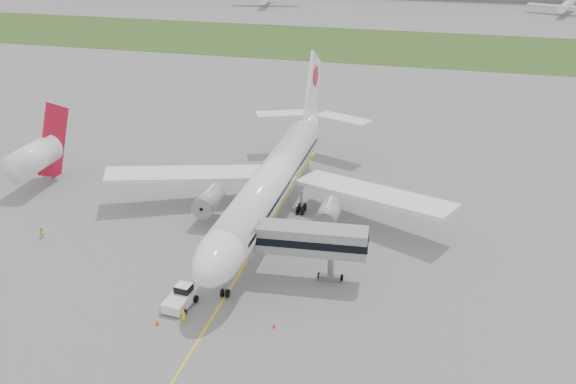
% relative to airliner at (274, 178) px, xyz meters
% --- Properties ---
extents(ground, '(600.00, 600.00, 0.00)m').
position_rel_airliner_xyz_m(ground, '(0.00, -4.87, -5.66)').
color(ground, gray).
rests_on(ground, ground).
extents(apron_markings, '(70.00, 70.00, 0.04)m').
position_rel_airliner_xyz_m(apron_markings, '(0.00, -9.87, -5.66)').
color(apron_markings, yellow).
rests_on(apron_markings, ground).
extents(grass_strip, '(600.00, 50.00, 0.02)m').
position_rel_airliner_xyz_m(grass_strip, '(0.00, 115.13, -5.65)').
color(grass_strip, '#2F4F1D').
rests_on(grass_strip, ground).
extents(airliner, '(48.13, 53.95, 17.88)m').
position_rel_airliner_xyz_m(airliner, '(0.00, 0.00, 0.00)').
color(airliner, white).
rests_on(airliner, ground).
extents(pushback_tug, '(3.04, 4.20, 2.05)m').
position_rel_airliner_xyz_m(pushback_tug, '(-3.97, -22.57, -4.72)').
color(pushback_tug, white).
rests_on(pushback_tug, ground).
extents(jet_bridge, '(14.80, 5.32, 6.85)m').
position_rel_airliner_xyz_m(jet_bridge, '(6.51, -14.52, -0.59)').
color(jet_bridge, '#969698').
rests_on(jet_bridge, ground).
extents(safety_cone_left, '(0.40, 0.40, 0.55)m').
position_rel_airliner_xyz_m(safety_cone_left, '(-4.91, -26.38, -5.39)').
color(safety_cone_left, '#FF3D0D').
rests_on(safety_cone_left, ground).
extents(safety_cone_right, '(0.35, 0.35, 0.49)m').
position_rel_airliner_xyz_m(safety_cone_right, '(6.59, -23.89, -5.42)').
color(safety_cone_right, '#FF3D0D').
rests_on(safety_cone_right, ground).
extents(ground_crew_near, '(0.68, 0.52, 1.69)m').
position_rel_airliner_xyz_m(ground_crew_near, '(-2.44, -25.44, -4.82)').
color(ground_crew_near, yellow).
rests_on(ground_crew_near, ground).
extents(ground_crew_far, '(0.92, 0.96, 1.56)m').
position_rel_airliner_xyz_m(ground_crew_far, '(-26.87, -13.15, -4.88)').
color(ground_crew_far, yellow).
rests_on(ground_crew_far, ground).
extents(neighbor_aircraft, '(4.31, 14.94, 12.26)m').
position_rel_airliner_xyz_m(neighbor_aircraft, '(-36.62, 1.03, -0.80)').
color(neighbor_aircraft, '#B60A24').
rests_on(neighbor_aircraft, ground).
extents(distant_aircraft_left, '(30.55, 27.98, 10.28)m').
position_rel_airliner_xyz_m(distant_aircraft_left, '(-53.85, 180.67, -5.66)').
color(distant_aircraft_left, white).
rests_on(distant_aircraft_left, ground).
extents(distant_aircraft_right, '(33.60, 31.36, 10.65)m').
position_rel_airliner_xyz_m(distant_aircraft_right, '(59.92, 187.28, -5.66)').
color(distant_aircraft_right, white).
rests_on(distant_aircraft_right, ground).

